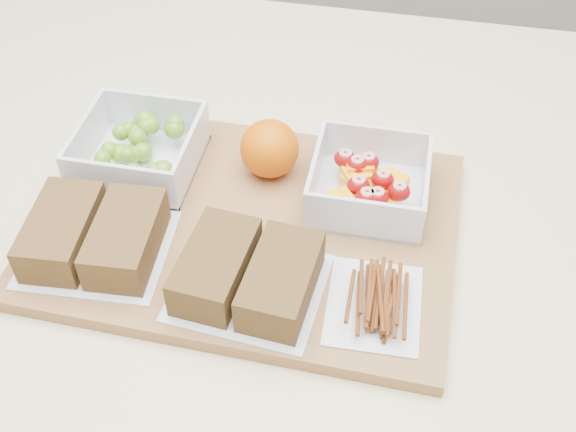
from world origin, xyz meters
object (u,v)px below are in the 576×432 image
at_px(grape_container, 141,149).
at_px(fruit_container, 368,185).
at_px(orange, 270,149).
at_px(sandwich_bag_center, 248,274).
at_px(pretzel_bag, 375,298).
at_px(cutting_board, 247,227).
at_px(sandwich_bag_left, 94,236).

bearing_deg(grape_container, fruit_container, -1.12).
relative_size(grape_container, fruit_container, 1.05).
relative_size(grape_container, orange, 1.96).
distance_m(fruit_container, sandwich_bag_center, 0.17).
bearing_deg(pretzel_bag, cutting_board, 149.63).
xyz_separation_m(cutting_board, fruit_container, (0.12, 0.06, 0.03)).
relative_size(grape_container, sandwich_bag_center, 0.85).
relative_size(cutting_board, fruit_container, 3.57).
relative_size(cutting_board, sandwich_bag_left, 2.92).
bearing_deg(pretzel_bag, fruit_container, 99.50).
distance_m(orange, sandwich_bag_left, 0.20).
distance_m(cutting_board, grape_container, 0.15).
bearing_deg(sandwich_bag_center, cutting_board, 104.91).
distance_m(cutting_board, sandwich_bag_left, 0.15).
bearing_deg(grape_container, cutting_board, -25.43).
bearing_deg(grape_container, sandwich_bag_left, -90.96).
bearing_deg(sandwich_bag_left, orange, 46.03).
relative_size(cutting_board, grape_container, 3.41).
distance_m(cutting_board, fruit_container, 0.13).
xyz_separation_m(grape_container, orange, (0.14, 0.02, 0.01)).
distance_m(cutting_board, sandwich_bag_center, 0.09).
bearing_deg(pretzel_bag, orange, 129.45).
bearing_deg(orange, cutting_board, -94.81).
height_order(fruit_container, sandwich_bag_center, fruit_container).
xyz_separation_m(orange, sandwich_bag_left, (-0.14, -0.15, -0.01)).
bearing_deg(pretzel_bag, sandwich_bag_left, 176.87).
height_order(cutting_board, fruit_container, fruit_container).
bearing_deg(orange, fruit_container, -11.16).
xyz_separation_m(cutting_board, sandwich_bag_center, (0.02, -0.08, 0.03)).
height_order(orange, pretzel_bag, orange).
relative_size(cutting_board, pretzel_bag, 3.98).
xyz_separation_m(fruit_container, orange, (-0.11, 0.02, 0.01)).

